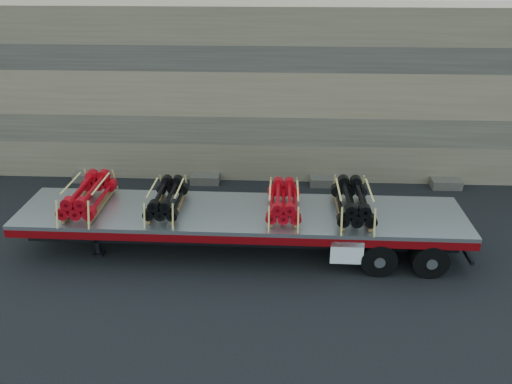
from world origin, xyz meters
TOP-DOWN VIEW (x-y plane):
  - ground at (0.00, 0.00)m, footprint 120.00×120.00m
  - rock_wall at (0.00, 6.50)m, footprint 44.00×3.00m
  - trailer at (-1.11, -0.41)m, footprint 14.13×2.80m
  - bundle_front at (-5.98, -0.38)m, footprint 1.18×2.34m
  - bundle_midfront at (-3.45, -0.40)m, footprint 1.05×2.09m
  - bundle_midrear at (0.25, -0.42)m, footprint 1.06×2.10m
  - bundle_rear at (2.39, -0.43)m, footprint 1.17×2.32m

SIDE VIEW (x-z plane):
  - ground at x=0.00m, z-range 0.00..0.00m
  - trailer at x=-1.11m, z-range 0.00..1.41m
  - bundle_midfront at x=-3.45m, z-range 1.41..2.15m
  - bundle_midrear at x=0.25m, z-range 1.41..2.15m
  - bundle_rear at x=2.39m, z-range 1.41..2.23m
  - bundle_front at x=-5.98m, z-range 1.41..2.24m
  - rock_wall at x=0.00m, z-range 0.00..7.00m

